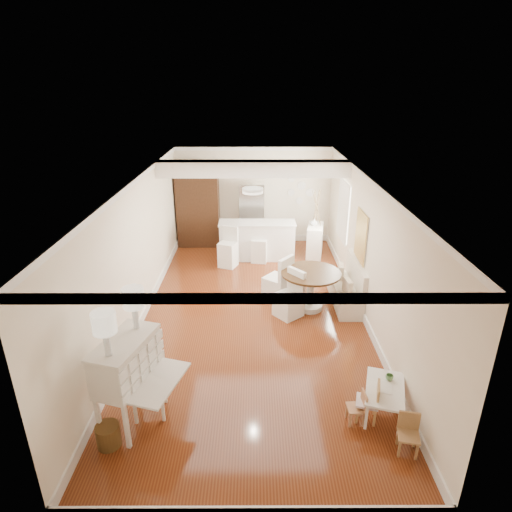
{
  "coord_description": "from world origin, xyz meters",
  "views": [
    {
      "loc": [
        0.04,
        -7.78,
        4.49
      ],
      "look_at": [
        0.06,
        0.3,
        1.2
      ],
      "focal_mm": 30.0,
      "sensor_mm": 36.0,
      "label": 1
    }
  ],
  "objects_px": {
    "wicker_basket": "(108,435)",
    "slip_chair_far": "(278,277)",
    "breakfast_counter": "(257,240)",
    "bar_stool_left": "(228,248)",
    "kids_chair_a": "(356,407)",
    "bar_stool_right": "(259,244)",
    "kids_chair_b": "(367,401)",
    "fridge": "(264,215)",
    "pantry_cabinet": "(198,207)",
    "sideboard": "(315,240)",
    "dining_table": "(310,290)",
    "kids_chair_c": "(409,435)",
    "gustavian_armchair": "(149,388)",
    "kids_table": "(384,400)",
    "slip_chair_near": "(289,294)",
    "secretary_bureau": "(129,381)"
  },
  "relations": [
    {
      "from": "wicker_basket",
      "to": "slip_chair_far",
      "type": "height_order",
      "value": "slip_chair_far"
    },
    {
      "from": "breakfast_counter",
      "to": "bar_stool_left",
      "type": "height_order",
      "value": "bar_stool_left"
    },
    {
      "from": "slip_chair_far",
      "to": "breakfast_counter",
      "type": "xyz_separation_m",
      "value": [
        -0.43,
        2.39,
        -0.01
      ]
    },
    {
      "from": "kids_chair_a",
      "to": "bar_stool_right",
      "type": "distance_m",
      "value": 6.05
    },
    {
      "from": "kids_chair_b",
      "to": "fridge",
      "type": "bearing_deg",
      "value": -153.95
    },
    {
      "from": "pantry_cabinet",
      "to": "wicker_basket",
      "type": "bearing_deg",
      "value": -92.31
    },
    {
      "from": "fridge",
      "to": "sideboard",
      "type": "bearing_deg",
      "value": -31.11
    },
    {
      "from": "wicker_basket",
      "to": "dining_table",
      "type": "xyz_separation_m",
      "value": [
        3.11,
        3.71,
        0.26
      ]
    },
    {
      "from": "kids_chair_b",
      "to": "bar_stool_right",
      "type": "distance_m",
      "value": 6.03
    },
    {
      "from": "kids_chair_a",
      "to": "kids_chair_c",
      "type": "bearing_deg",
      "value": 43.08
    },
    {
      "from": "fridge",
      "to": "sideboard",
      "type": "distance_m",
      "value": 1.7
    },
    {
      "from": "gustavian_armchair",
      "to": "pantry_cabinet",
      "type": "bearing_deg",
      "value": -5.92
    },
    {
      "from": "wicker_basket",
      "to": "kids_table",
      "type": "xyz_separation_m",
      "value": [
        3.81,
        0.59,
        0.06
      ]
    },
    {
      "from": "gustavian_armchair",
      "to": "dining_table",
      "type": "height_order",
      "value": "gustavian_armchair"
    },
    {
      "from": "dining_table",
      "to": "slip_chair_far",
      "type": "relative_size",
      "value": 1.19
    },
    {
      "from": "pantry_cabinet",
      "to": "gustavian_armchair",
      "type": "bearing_deg",
      "value": -89.03
    },
    {
      "from": "kids_chair_b",
      "to": "breakfast_counter",
      "type": "distance_m",
      "value": 6.26
    },
    {
      "from": "breakfast_counter",
      "to": "pantry_cabinet",
      "type": "distance_m",
      "value": 2.11
    },
    {
      "from": "gustavian_armchair",
      "to": "slip_chair_near",
      "type": "xyz_separation_m",
      "value": [
        2.21,
        2.8,
        0.06
      ]
    },
    {
      "from": "kids_table",
      "to": "slip_chair_far",
      "type": "height_order",
      "value": "slip_chair_far"
    },
    {
      "from": "kids_chair_b",
      "to": "wicker_basket",
      "type": "bearing_deg",
      "value": -66.91
    },
    {
      "from": "slip_chair_far",
      "to": "gustavian_armchair",
      "type": "bearing_deg",
      "value": 8.87
    },
    {
      "from": "gustavian_armchair",
      "to": "pantry_cabinet",
      "type": "height_order",
      "value": "pantry_cabinet"
    },
    {
      "from": "kids_chair_c",
      "to": "slip_chair_far",
      "type": "distance_m",
      "value": 4.53
    },
    {
      "from": "bar_stool_right",
      "to": "slip_chair_far",
      "type": "bearing_deg",
      "value": -71.09
    },
    {
      "from": "bar_stool_right",
      "to": "wicker_basket",
      "type": "bearing_deg",
      "value": -99.07
    },
    {
      "from": "gustavian_armchair",
      "to": "wicker_basket",
      "type": "height_order",
      "value": "gustavian_armchair"
    },
    {
      "from": "wicker_basket",
      "to": "kids_chair_a",
      "type": "distance_m",
      "value": 3.39
    },
    {
      "from": "secretary_bureau",
      "to": "fridge",
      "type": "relative_size",
      "value": 0.74
    },
    {
      "from": "kids_chair_a",
      "to": "breakfast_counter",
      "type": "height_order",
      "value": "breakfast_counter"
    },
    {
      "from": "bar_stool_right",
      "to": "pantry_cabinet",
      "type": "xyz_separation_m",
      "value": [
        -1.76,
        1.31,
        0.64
      ]
    },
    {
      "from": "kids_chair_a",
      "to": "slip_chair_near",
      "type": "distance_m",
      "value": 3.1
    },
    {
      "from": "sideboard",
      "to": "slip_chair_far",
      "type": "bearing_deg",
      "value": -103.21
    },
    {
      "from": "bar_stool_right",
      "to": "pantry_cabinet",
      "type": "bearing_deg",
      "value": 152.41
    },
    {
      "from": "bar_stool_left",
      "to": "dining_table",
      "type": "bearing_deg",
      "value": -28.65
    },
    {
      "from": "gustavian_armchair",
      "to": "fridge",
      "type": "relative_size",
      "value": 0.47
    },
    {
      "from": "slip_chair_near",
      "to": "fridge",
      "type": "bearing_deg",
      "value": 145.96
    },
    {
      "from": "wicker_basket",
      "to": "kids_chair_b",
      "type": "height_order",
      "value": "kids_chair_b"
    },
    {
      "from": "kids_chair_a",
      "to": "gustavian_armchair",
      "type": "bearing_deg",
      "value": -96.89
    },
    {
      "from": "fridge",
      "to": "breakfast_counter",
      "type": "bearing_deg",
      "value": -100.78
    },
    {
      "from": "kids_chair_a",
      "to": "fridge",
      "type": "height_order",
      "value": "fridge"
    },
    {
      "from": "dining_table",
      "to": "kids_chair_b",
      "type": "bearing_deg",
      "value": -82.53
    },
    {
      "from": "slip_chair_far",
      "to": "bar_stool_right",
      "type": "xyz_separation_m",
      "value": [
        -0.38,
        2.16,
        -0.02
      ]
    },
    {
      "from": "dining_table",
      "to": "pantry_cabinet",
      "type": "bearing_deg",
      "value": 125.61
    },
    {
      "from": "kids_chair_a",
      "to": "slip_chair_near",
      "type": "height_order",
      "value": "slip_chair_near"
    },
    {
      "from": "gustavian_armchair",
      "to": "wicker_basket",
      "type": "bearing_deg",
      "value": 138.03
    },
    {
      "from": "slip_chair_near",
      "to": "sideboard",
      "type": "bearing_deg",
      "value": 123.92
    },
    {
      "from": "wicker_basket",
      "to": "kids_chair_b",
      "type": "bearing_deg",
      "value": 7.58
    },
    {
      "from": "dining_table",
      "to": "slip_chair_near",
      "type": "height_order",
      "value": "slip_chair_near"
    },
    {
      "from": "bar_stool_right",
      "to": "bar_stool_left",
      "type": "bearing_deg",
      "value": -148.76
    }
  ]
}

